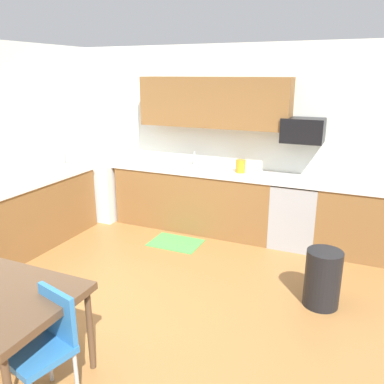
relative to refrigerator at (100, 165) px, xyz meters
name	(u,v)px	position (x,y,z in m)	size (l,w,h in m)	color
ground_plane	(151,315)	(2.18, -2.22, -0.86)	(12.00, 12.00, 0.00)	#9E6B38
wall_back	(237,140)	(2.18, 0.43, 0.49)	(5.80, 0.10, 2.70)	silver
cabinet_run_back	(194,200)	(1.64, 0.08, -0.41)	(2.43, 0.60, 0.90)	brown
cabinet_run_back_right	(363,223)	(4.02, 0.08, -0.41)	(1.12, 0.60, 0.90)	brown
cabinet_run_left	(32,215)	(-0.12, -1.42, -0.41)	(0.60, 2.00, 0.90)	brown
countertop_back	(228,173)	(2.18, 0.08, 0.06)	(4.80, 0.64, 0.04)	silver
countertop_left	(27,182)	(-0.12, -1.42, 0.06)	(0.64, 2.00, 0.04)	silver
upper_cabinets_back	(213,102)	(1.88, 0.21, 1.04)	(2.20, 0.34, 0.70)	brown
refrigerator	(100,165)	(0.00, 0.00, 0.00)	(0.76, 0.70, 1.71)	white
oven_range	(295,213)	(3.16, 0.08, -0.40)	(0.60, 0.60, 0.91)	#999BA0
microwave	(303,130)	(3.16, 0.18, 0.72)	(0.54, 0.36, 0.32)	black
sink_basin	(189,172)	(1.57, 0.08, 0.02)	(0.48, 0.40, 0.14)	#A5A8AD
sink_faucet	(194,159)	(1.57, 0.26, 0.18)	(0.02, 0.02, 0.24)	#B2B5BA
chair_near_table	(46,340)	(2.03, -3.42, -0.35)	(0.49, 0.49, 0.85)	#2D72B7
trash_bin	(323,278)	(3.69, -1.35, -0.56)	(0.36, 0.36, 0.60)	black
floor_mat	(176,243)	(1.64, -0.57, -0.85)	(0.70, 0.50, 0.01)	#4CA54C
kettle	(240,167)	(2.34, 0.13, 0.16)	(0.14, 0.14, 0.20)	orange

